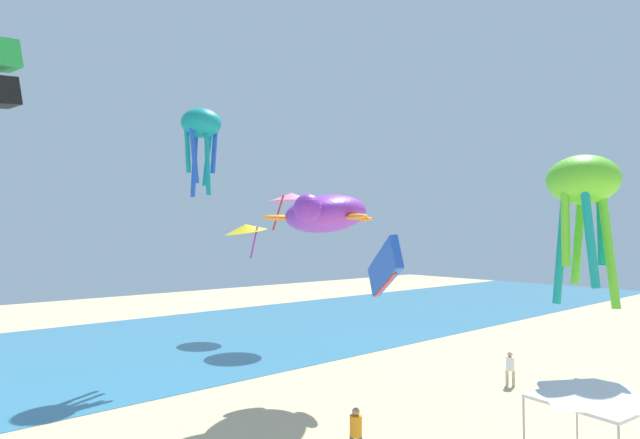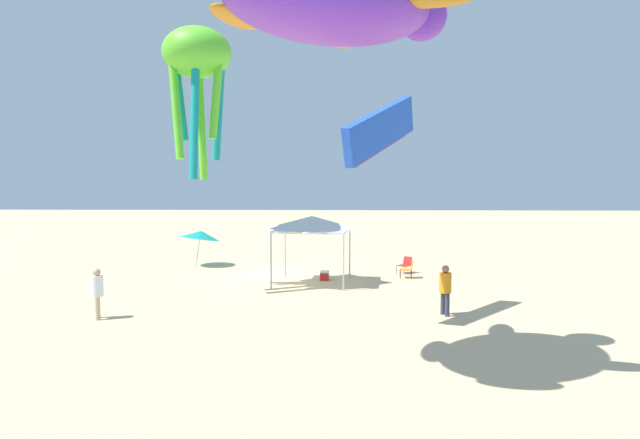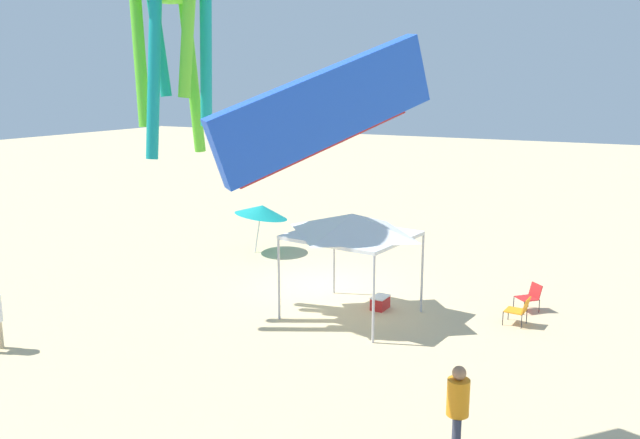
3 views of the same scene
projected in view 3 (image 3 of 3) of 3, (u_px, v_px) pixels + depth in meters
ground at (324, 287)px, 21.87m from camera, size 120.00×120.00×0.10m
canopy_tent at (352, 226)px, 18.48m from camera, size 3.49×3.26×3.04m
beach_umbrella at (262, 211)px, 25.80m from camera, size 2.18×2.15×2.14m
folding_chair_right_of_tent at (530, 295)px, 19.34m from camera, size 0.80×0.81×0.82m
folding_chair_left_of_tent at (520, 309)px, 18.18m from camera, size 0.67×0.58×0.82m
cooler_box at (380, 303)px, 19.53m from camera, size 0.44×0.63×0.40m
person_kite_handler at (458, 403)px, 11.73m from camera, size 0.41×0.45×1.73m
kite_parafoil_blue at (324, 111)px, 11.02m from camera, size 2.58×3.74×2.57m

